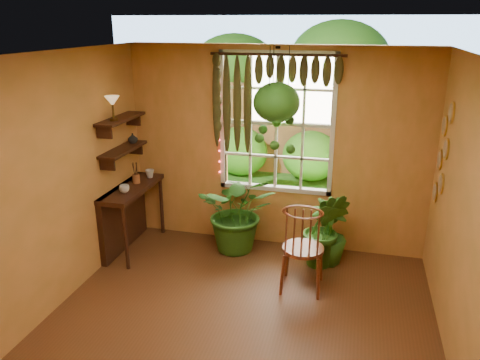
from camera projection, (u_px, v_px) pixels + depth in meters
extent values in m
plane|color=#593019|center=(231.00, 342.00, 4.57)|extent=(4.50, 4.50, 0.00)
plane|color=silver|center=(229.00, 58.00, 3.70)|extent=(4.50, 4.50, 0.00)
plane|color=#DB914B|center=(275.00, 150.00, 6.20)|extent=(4.00, 0.00, 4.00)
plane|color=#DB914B|center=(35.00, 195.00, 4.61)|extent=(0.00, 4.50, 4.50)
plane|color=#DB914B|center=(475.00, 240.00, 3.67)|extent=(0.00, 4.50, 4.50)
cube|color=silver|center=(277.00, 123.00, 6.11)|extent=(1.52, 0.10, 1.86)
cube|color=white|center=(277.00, 123.00, 6.14)|extent=(1.38, 0.01, 1.78)
cylinder|color=#34180E|center=(277.00, 55.00, 5.73)|extent=(1.70, 0.04, 0.04)
cube|color=#34180E|center=(132.00, 189.00, 6.18)|extent=(0.40, 1.20, 0.06)
cube|color=#34180E|center=(123.00, 217.00, 6.36)|extent=(0.08, 1.18, 0.90)
cylinder|color=#34180E|center=(126.00, 238.00, 5.78)|extent=(0.05, 0.05, 0.86)
cylinder|color=#34180E|center=(162.00, 205.00, 6.79)|extent=(0.05, 0.05, 0.86)
cube|color=#34180E|center=(123.00, 149.00, 6.03)|extent=(0.25, 0.90, 0.04)
cube|color=#34180E|center=(121.00, 119.00, 5.90)|extent=(0.25, 0.90, 0.04)
cube|color=#20601B|center=(311.00, 152.00, 11.22)|extent=(14.00, 10.00, 0.04)
cube|color=brown|center=(304.00, 131.00, 9.28)|extent=(12.00, 0.10, 1.80)
plane|color=#93BFF6|center=(322.00, 77.00, 12.36)|extent=(12.00, 0.00, 12.00)
cylinder|color=maroon|center=(303.00, 249.00, 5.35)|extent=(0.49, 0.49, 0.04)
torus|color=maroon|center=(303.00, 211.00, 4.98)|extent=(0.46, 0.05, 0.45)
imported|color=#235416|center=(238.00, 211.00, 6.25)|extent=(1.12, 1.00, 1.12)
imported|color=#235416|center=(325.00, 229.00, 5.84)|extent=(0.56, 0.46, 1.01)
imported|color=#235416|center=(328.00, 232.00, 5.95)|extent=(0.48, 0.48, 0.85)
ellipsoid|color=black|center=(276.00, 109.00, 5.70)|extent=(0.34, 0.34, 0.20)
ellipsoid|color=#235416|center=(276.00, 102.00, 5.67)|extent=(0.57, 0.57, 0.49)
imported|color=silver|center=(124.00, 189.00, 5.94)|extent=(0.15, 0.15, 0.10)
imported|color=beige|center=(150.00, 174.00, 6.50)|extent=(0.13, 0.13, 0.11)
cylinder|color=#95532B|center=(136.00, 179.00, 6.28)|extent=(0.10, 0.10, 0.12)
imported|color=#B2AD99|center=(133.00, 138.00, 6.24)|extent=(0.13, 0.13, 0.14)
cylinder|color=#513917|center=(114.00, 119.00, 5.70)|extent=(0.10, 0.10, 0.03)
cylinder|color=#513917|center=(113.00, 112.00, 5.67)|extent=(0.02, 0.02, 0.18)
cone|color=slate|center=(112.00, 101.00, 5.63)|extent=(0.18, 0.18, 0.12)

